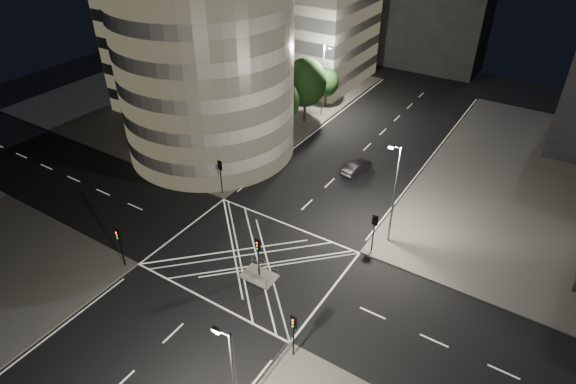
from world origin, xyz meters
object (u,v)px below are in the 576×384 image
Objects in this scene: sedan at (356,167)px; traffic_signal_nl at (119,241)px; traffic_signal_fr at (374,226)px; street_lamp_right_far at (394,193)px; central_island at (259,276)px; traffic_signal_nr at (294,329)px; traffic_signal_fl at (220,171)px; street_lamp_left_far at (323,79)px; traffic_signal_island at (258,251)px; street_lamp_left_near at (244,128)px.

traffic_signal_nl is at bearing 78.51° from sedan.
traffic_signal_fr is 0.40× the size of street_lamp_right_far.
traffic_signal_nl reaches higher than central_island.
traffic_signal_nr reaches higher than sedan.
traffic_signal_fl is 0.40× the size of street_lamp_right_far.
street_lamp_left_far is at bearing 131.94° from street_lamp_right_far.
traffic_signal_island reaches higher than sedan.
street_lamp_left_near reaches higher than central_island.
traffic_signal_fr and traffic_signal_island have the same top height.
street_lamp_left_far is (-11.44, 31.50, 5.47)m from central_island.
street_lamp_left_far reaches higher than traffic_signal_nl.
traffic_signal_island is (10.80, -8.30, 0.00)m from traffic_signal_fl.
street_lamp_right_far is (0.64, 15.80, 2.63)m from traffic_signal_nr.
street_lamp_left_near reaches higher than traffic_signal_fl.
sedan is (-7.94, 9.67, -4.84)m from street_lamp_right_far.
sedan is (10.94, 6.67, -4.84)m from street_lamp_left_near.
street_lamp_right_far is (18.24, 2.20, 2.63)m from traffic_signal_fl.
street_lamp_right_far is at bearing 6.88° from traffic_signal_fl.
traffic_signal_nr is at bearing 0.00° from traffic_signal_nl.
traffic_signal_fr is at bearing 37.69° from traffic_signal_nl.
traffic_signal_fl is 13.62m from traffic_signal_island.
sedan is (-7.30, 11.87, -2.21)m from traffic_signal_fr.
street_lamp_left_near is at bearing -90.00° from street_lamp_left_far.
traffic_signal_nr is at bearing -37.93° from traffic_signal_island.
central_island is at bearing -125.30° from street_lamp_right_far.
central_island is 0.30× the size of street_lamp_left_near.
street_lamp_left_near is at bearing 130.27° from traffic_signal_island.
central_island is 0.75× the size of traffic_signal_fr.
traffic_signal_fr reaches higher than sedan.
traffic_signal_fl is 0.94× the size of sedan.
traffic_signal_nl and traffic_signal_nr have the same top height.
traffic_signal_nl is 27.56m from sedan.
traffic_signal_nr and traffic_signal_island have the same top height.
street_lamp_right_far is at bearing 87.70° from traffic_signal_nr.
traffic_signal_fl is at bearing -173.12° from street_lamp_right_far.
traffic_signal_fl is (-10.80, 8.30, 2.84)m from central_island.
central_island is 20.18m from sedan.
traffic_signal_island is 0.40× the size of street_lamp_left_far.
street_lamp_right_far reaches higher than central_island.
central_island is 0.75× the size of traffic_signal_nl.
street_lamp_left_far is at bearing 109.95° from traffic_signal_island.
street_lamp_right_far is (7.44, 10.50, 2.63)m from traffic_signal_island.
traffic_signal_island is (-6.80, -8.30, 0.00)m from traffic_signal_fr.
street_lamp_right_far is (0.64, 2.20, 2.63)m from traffic_signal_fr.
street_lamp_left_far is at bearing 128.17° from traffic_signal_fr.
street_lamp_left_near reaches higher than traffic_signal_island.
street_lamp_left_near is 18.00m from street_lamp_left_far.
street_lamp_left_near is at bearing 134.13° from traffic_signal_nr.
traffic_signal_nl is at bearing -139.09° from street_lamp_right_far.
traffic_signal_nl is 17.60m from traffic_signal_nr.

